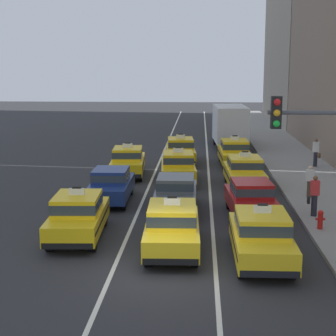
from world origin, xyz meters
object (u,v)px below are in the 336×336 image
object	(u,v)px
pedestrian_mid_block	(314,196)
pedestrian_by_storefront	(316,152)
sedan_center_second	(176,193)
taxi_right_fourth	(234,152)
box_truck_right_fifth	(229,125)
taxi_center_third	(178,166)
taxi_center_fourth	(180,150)
taxi_right_nearest	(261,235)
taxi_left_nearest	(78,215)
taxi_right_sixth	(224,126)
sedan_right_second	(251,198)
taxi_center_nearest	(172,226)
taxi_left_third	(128,161)
pedestrian_trailing	(310,181)
taxi_right_third	(244,171)
sedan_left_second	(111,184)
fire_hydrant	(320,219)

from	to	relation	value
pedestrian_mid_block	pedestrian_by_storefront	world-z (taller)	pedestrian_by_storefront
sedan_center_second	taxi_right_fourth	distance (m)	11.78
sedan_center_second	box_truck_right_fifth	world-z (taller)	box_truck_right_fifth
taxi_center_third	pedestrian_mid_block	size ratio (longest dim) A/B	2.74
taxi_right_fourth	pedestrian_mid_block	bearing A→B (deg)	-78.25
taxi_right_fourth	taxi_center_fourth	bearing A→B (deg)	169.08
taxi_right_nearest	taxi_right_fourth	size ratio (longest dim) A/B	0.99
taxi_left_nearest	taxi_right_sixth	bearing A→B (deg)	77.87
sedan_right_second	pedestrian_by_storefront	distance (m)	12.37
taxi_left_nearest	taxi_right_fourth	distance (m)	16.64
taxi_right_nearest	box_truck_right_fifth	size ratio (longest dim) A/B	0.65
sedan_center_second	taxi_center_fourth	bearing A→B (deg)	91.11
taxi_center_nearest	sedan_right_second	distance (m)	5.37
taxi_center_fourth	pedestrian_mid_block	bearing A→B (deg)	-65.05
taxi_left_third	taxi_right_sixth	bearing A→B (deg)	71.74
taxi_center_third	pedestrian_by_storefront	world-z (taller)	taxi_center_third
sedan_right_second	taxi_right_sixth	size ratio (longest dim) A/B	0.96
taxi_right_nearest	pedestrian_by_storefront	distance (m)	17.33
pedestrian_by_storefront	pedestrian_trailing	size ratio (longest dim) A/B	1.14
box_truck_right_fifth	taxi_center_third	bearing A→B (deg)	-104.49
pedestrian_trailing	taxi_left_nearest	bearing A→B (deg)	-146.66
taxi_right_nearest	taxi_right_third	size ratio (longest dim) A/B	0.99
sedan_right_second	pedestrian_by_storefront	bearing A→B (deg)	66.33
taxi_left_third	taxi_center_fourth	bearing A→B (deg)	56.18
box_truck_right_fifth	taxi_center_nearest	bearing A→B (deg)	-97.30
pedestrian_trailing	taxi_center_fourth	bearing A→B (deg)	123.98
sedan_right_second	taxi_right_fourth	bearing A→B (deg)	89.85
taxi_left_nearest	taxi_right_sixth	size ratio (longest dim) A/B	1.01
taxi_center_nearest	pedestrian_trailing	bearing A→B (deg)	51.22
taxi_center_nearest	taxi_right_sixth	size ratio (longest dim) A/B	1.00
taxi_right_nearest	pedestrian_trailing	distance (m)	9.02
taxi_left_nearest	taxi_center_nearest	xyz separation A→B (m)	(3.54, -1.26, 0.00)
taxi_center_nearest	box_truck_right_fifth	xyz separation A→B (m)	(3.14, 24.50, 0.90)
sedan_right_second	pedestrian_mid_block	xyz separation A→B (m)	(2.58, -0.11, 0.16)
taxi_right_nearest	taxi_center_nearest	bearing A→B (deg)	164.09
taxi_center_nearest	box_truck_right_fifth	size ratio (longest dim) A/B	0.65
sedan_left_second	pedestrian_trailing	xyz separation A→B (m)	(9.31, 0.85, 0.07)
sedan_left_second	taxi_right_sixth	world-z (taller)	taxi_right_sixth
taxi_left_third	sedan_right_second	size ratio (longest dim) A/B	1.06
taxi_left_nearest	pedestrian_trailing	distance (m)	11.55
taxi_left_nearest	fire_hydrant	distance (m)	9.15
taxi_right_sixth	pedestrian_by_storefront	bearing A→B (deg)	-72.86
sedan_right_second	taxi_right_sixth	xyz separation A→B (m)	(-0.02, 27.50, 0.03)
sedan_left_second	box_truck_right_fifth	world-z (taller)	box_truck_right_fifth
taxi_right_nearest	sedan_right_second	distance (m)	5.24
sedan_left_second	pedestrian_trailing	size ratio (longest dim) A/B	2.85
sedan_left_second	sedan_center_second	distance (m)	3.45
taxi_right_fourth	pedestrian_trailing	bearing A→B (deg)	-71.37
sedan_center_second	taxi_right_sixth	distance (m)	26.90
taxi_left_third	taxi_right_fourth	world-z (taller)	same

